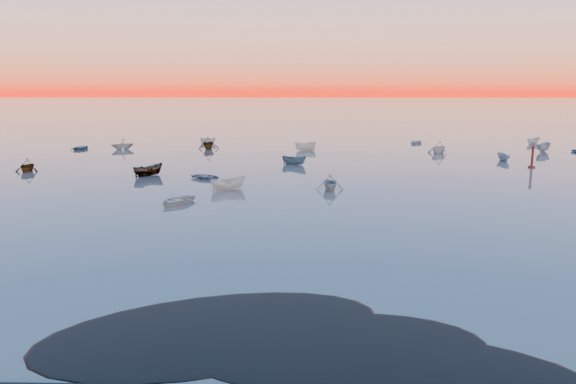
{
  "coord_description": "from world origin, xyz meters",
  "views": [
    {
      "loc": [
        0.25,
        -21.66,
        10.88
      ],
      "look_at": [
        -0.82,
        28.0,
        1.18
      ],
      "focal_mm": 35.0,
      "sensor_mm": 36.0,
      "label": 1
    }
  ],
  "objects_px": {
    "boat_near_right": "(330,190)",
    "channel_marker": "(532,158)",
    "boat_near_left": "(206,179)",
    "boat_near_center": "(228,189)"
  },
  "relations": [
    {
      "from": "boat_near_left",
      "to": "channel_marker",
      "type": "relative_size",
      "value": 1.15
    },
    {
      "from": "boat_near_right",
      "to": "channel_marker",
      "type": "height_order",
      "value": "channel_marker"
    },
    {
      "from": "boat_near_left",
      "to": "channel_marker",
      "type": "distance_m",
      "value": 42.13
    },
    {
      "from": "boat_near_left",
      "to": "boat_near_center",
      "type": "bearing_deg",
      "value": -124.53
    },
    {
      "from": "boat_near_left",
      "to": "channel_marker",
      "type": "xyz_separation_m",
      "value": [
        41.0,
        9.61,
        1.24
      ]
    },
    {
      "from": "boat_near_left",
      "to": "boat_near_right",
      "type": "relative_size",
      "value": 0.99
    },
    {
      "from": "boat_near_center",
      "to": "boat_near_right",
      "type": "xyz_separation_m",
      "value": [
        10.56,
        -0.13,
        0.0
      ]
    },
    {
      "from": "boat_near_right",
      "to": "channel_marker",
      "type": "distance_m",
      "value": 31.49
    },
    {
      "from": "boat_near_left",
      "to": "boat_near_right",
      "type": "bearing_deg",
      "value": -87.34
    },
    {
      "from": "boat_near_right",
      "to": "channel_marker",
      "type": "bearing_deg",
      "value": -152.71
    }
  ]
}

